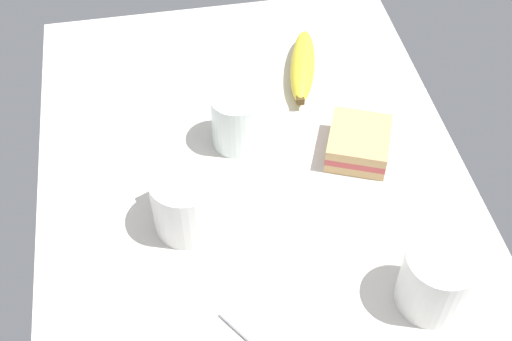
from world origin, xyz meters
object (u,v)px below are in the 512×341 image
at_px(sandwich_main, 359,143).
at_px(banana, 303,66).
at_px(coffee_mug_black, 186,201).
at_px(glass_of_milk, 237,122).
at_px(coffee_mug_milky, 436,278).

distance_m(sandwich_main, banana, 0.20).
distance_m(coffee_mug_black, banana, 0.36).
bearing_deg(glass_of_milk, banana, 134.92).
bearing_deg(coffee_mug_milky, banana, -171.95).
relative_size(coffee_mug_black, sandwich_main, 0.94).
bearing_deg(coffee_mug_milky, glass_of_milk, -148.18).
xyz_separation_m(coffee_mug_black, coffee_mug_milky, (0.18, 0.29, -0.00)).
relative_size(glass_of_milk, banana, 0.50).
height_order(glass_of_milk, banana, glass_of_milk).
relative_size(coffee_mug_milky, banana, 0.60).
distance_m(coffee_mug_black, glass_of_milk, 0.17).
bearing_deg(banana, sandwich_main, 12.62).
relative_size(coffee_mug_milky, sandwich_main, 0.88).
relative_size(coffee_mug_black, coffee_mug_milky, 1.07).
height_order(coffee_mug_black, banana, coffee_mug_black).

